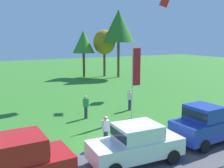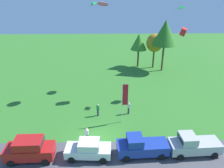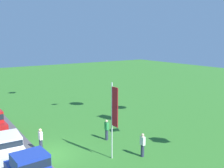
{
  "view_description": "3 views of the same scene",
  "coord_description": "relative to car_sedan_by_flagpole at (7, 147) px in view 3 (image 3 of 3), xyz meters",
  "views": [
    {
      "loc": [
        -7.15,
        -12.03,
        5.81
      ],
      "look_at": [
        2.12,
        5.27,
        2.35
      ],
      "focal_mm": 42.0,
      "sensor_mm": 36.0,
      "label": 1
    },
    {
      "loc": [
        1.14,
        -19.23,
        15.32
      ],
      "look_at": [
        1.71,
        4.96,
        4.57
      ],
      "focal_mm": 35.0,
      "sensor_mm": 36.0,
      "label": 2
    },
    {
      "loc": [
        16.98,
        -6.03,
        8.3
      ],
      "look_at": [
        1.19,
        4.78,
        4.9
      ],
      "focal_mm": 42.0,
      "sensor_mm": 36.0,
      "label": 3
    }
  ],
  "objects": [
    {
      "name": "flag_banner",
      "position": [
        3.87,
        6.07,
        2.36
      ],
      "size": [
        0.71,
        0.08,
        5.37
      ],
      "color": "silver",
      "rests_on": "ground"
    },
    {
      "name": "car_sedan_by_flagpole",
      "position": [
        0.0,
        0.0,
        0.0
      ],
      "size": [
        4.49,
        2.14,
        1.84
      ],
      "color": "white",
      "rests_on": "ground"
    },
    {
      "name": "person_watching_sky",
      "position": [
        -0.36,
        2.42,
        -0.16
      ],
      "size": [
        0.36,
        0.24,
        1.71
      ],
      "color": "#2D334C",
      "rests_on": "ground"
    },
    {
      "name": "person_beside_suv",
      "position": [
        4.64,
        7.99,
        -0.16
      ],
      "size": [
        0.36,
        0.24,
        1.71
      ],
      "color": "#2D334C",
      "rests_on": "ground"
    },
    {
      "name": "pavement_strip",
      "position": [
        0.75,
        0.0,
        -1.01
      ],
      "size": [
        36.0,
        4.4,
        0.06
      ],
      "primitive_type": "cube",
      "color": "#4C4C51",
      "rests_on": "ground"
    },
    {
      "name": "ground_plane",
      "position": [
        0.75,
        2.46,
        -1.04
      ],
      "size": [
        120.0,
        120.0,
        0.0
      ],
      "primitive_type": "plane",
      "color": "#337528"
    },
    {
      "name": "person_on_lawn",
      "position": [
        0.64,
        7.59,
        -0.16
      ],
      "size": [
        0.36,
        0.24,
        1.71
      ],
      "color": "#2D334C",
      "rests_on": "ground"
    }
  ]
}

